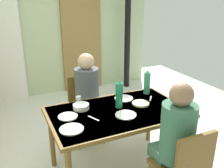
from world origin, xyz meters
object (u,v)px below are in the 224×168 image
object	(u,v)px
chair_far_diner	(85,105)
water_bottle_green_near	(147,82)
dining_table	(118,117)
person_near_diner	(177,131)
person_far_diner	(87,88)
water_bottle_green_far	(119,94)
chair_near_diner	(184,168)
serving_bowl_center	(81,107)

from	to	relation	value
chair_far_diner	water_bottle_green_near	xyz separation A→B (m)	(0.65, -0.49, 0.38)
dining_table	chair_far_diner	xyz separation A→B (m)	(-0.11, 0.79, -0.16)
person_near_diner	person_far_diner	bearing A→B (deg)	105.01
water_bottle_green_near	water_bottle_green_far	world-z (taller)	water_bottle_green_far
water_bottle_green_near	chair_near_diner	bearing A→B (deg)	-105.39
dining_table	chair_near_diner	distance (m)	0.84
chair_far_diner	water_bottle_green_near	world-z (taller)	water_bottle_green_near
person_far_diner	water_bottle_green_near	world-z (taller)	person_far_diner
chair_near_diner	chair_far_diner	world-z (taller)	same
chair_near_diner	water_bottle_green_far	bearing A→B (deg)	102.30
person_near_diner	water_bottle_green_near	size ratio (longest dim) A/B	2.55
dining_table	chair_far_diner	size ratio (longest dim) A/B	1.65
serving_bowl_center	person_far_diner	bearing A→B (deg)	62.87
dining_table	serving_bowl_center	bearing A→B (deg)	148.72
water_bottle_green_far	person_near_diner	bearing A→B (deg)	-75.49
chair_near_diner	chair_far_diner	distance (m)	1.61
chair_near_diner	serving_bowl_center	bearing A→B (deg)	120.19
person_near_diner	water_bottle_green_near	distance (m)	0.99
person_near_diner	person_far_diner	size ratio (longest dim) A/B	1.00
chair_near_diner	person_far_diner	xyz separation A→B (m)	(-0.35, 1.44, 0.28)
person_far_diner	serving_bowl_center	bearing A→B (deg)	62.87
chair_near_diner	water_bottle_green_far	size ratio (longest dim) A/B	2.80
chair_far_diner	person_near_diner	size ratio (longest dim) A/B	1.13
water_bottle_green_far	serving_bowl_center	distance (m)	0.43
person_near_diner	chair_near_diner	bearing A→B (deg)	-90.00
dining_table	person_far_diner	bearing A→B (deg)	99.55
chair_far_diner	chair_near_diner	bearing A→B (deg)	102.50
person_far_diner	water_bottle_green_near	size ratio (longest dim) A/B	2.55
chair_near_diner	serving_bowl_center	xyz separation A→B (m)	(-0.58, 0.99, 0.26)
person_near_diner	person_far_diner	xyz separation A→B (m)	(-0.35, 1.30, 0.00)
dining_table	water_bottle_green_far	world-z (taller)	water_bottle_green_far
chair_near_diner	water_bottle_green_far	distance (m)	0.96
chair_far_diner	person_far_diner	size ratio (longest dim) A/B	1.13
person_far_diner	serving_bowl_center	size ratio (longest dim) A/B	4.53
chair_near_diner	chair_far_diner	bearing A→B (deg)	102.50
chair_far_diner	water_bottle_green_near	size ratio (longest dim) A/B	2.88
person_far_diner	water_bottle_green_near	distance (m)	0.74
chair_near_diner	serving_bowl_center	size ratio (longest dim) A/B	5.12
person_far_diner	chair_far_diner	bearing A→B (deg)	-90.00
chair_far_diner	water_bottle_green_near	bearing A→B (deg)	142.52
water_bottle_green_far	serving_bowl_center	xyz separation A→B (m)	(-0.39, 0.13, -0.12)
dining_table	serving_bowl_center	world-z (taller)	serving_bowl_center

